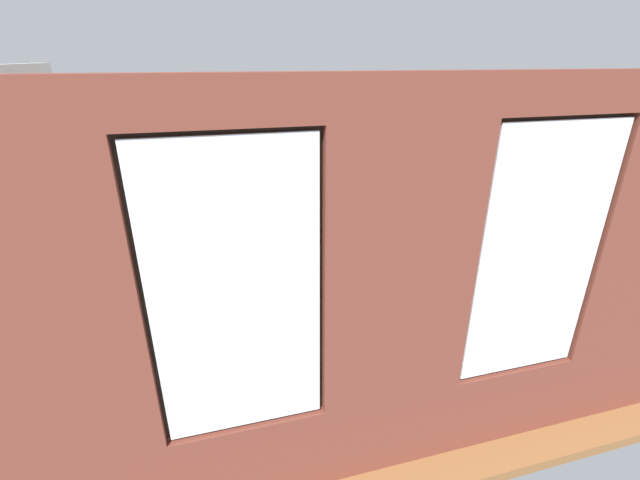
# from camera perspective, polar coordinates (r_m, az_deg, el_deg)

# --- Properties ---
(ground_plane) EXTENTS (6.92, 5.78, 0.10)m
(ground_plane) POSITION_cam_1_polar(r_m,az_deg,el_deg) (5.89, -1.30, -9.03)
(ground_plane) COLOR brown
(brick_wall_with_windows) EXTENTS (6.32, 0.30, 3.02)m
(brick_wall_with_windows) POSITION_cam_1_polar(r_m,az_deg,el_deg) (3.08, 10.19, -9.06)
(brick_wall_with_windows) COLOR brown
(brick_wall_with_windows) RESTS_ON ground_plane
(white_wall_right) EXTENTS (0.10, 4.78, 3.02)m
(white_wall_right) POSITION_cam_1_polar(r_m,az_deg,el_deg) (5.25, -35.84, 1.17)
(white_wall_right) COLOR silver
(white_wall_right) RESTS_ON ground_plane
(couch_by_window) EXTENTS (1.84, 0.87, 0.80)m
(couch_by_window) POSITION_cam_1_polar(r_m,az_deg,el_deg) (4.21, 4.09, -17.84)
(couch_by_window) COLOR black
(couch_by_window) RESTS_ON ground_plane
(couch_left) EXTENTS (0.96, 2.03, 0.80)m
(couch_left) POSITION_cam_1_polar(r_m,az_deg,el_deg) (6.56, 20.32, -3.22)
(couch_left) COLOR black
(couch_left) RESTS_ON ground_plane
(coffee_table) EXTENTS (1.59, 0.87, 0.45)m
(coffee_table) POSITION_cam_1_polar(r_m,az_deg,el_deg) (5.46, 0.21, -6.29)
(coffee_table) COLOR tan
(coffee_table) RESTS_ON ground_plane
(cup_ceramic) EXTENTS (0.09, 0.09, 0.11)m
(cup_ceramic) POSITION_cam_1_polar(r_m,az_deg,el_deg) (5.46, -2.12, -5.09)
(cup_ceramic) COLOR #B23D38
(cup_ceramic) RESTS_ON coffee_table
(table_plant_small) EXTENTS (0.13, 0.13, 0.21)m
(table_plant_small) POSITION_cam_1_polar(r_m,az_deg,el_deg) (5.38, 0.21, -4.79)
(table_plant_small) COLOR #47423D
(table_plant_small) RESTS_ON coffee_table
(remote_silver) EXTENTS (0.18, 0.10, 0.02)m
(remote_silver) POSITION_cam_1_polar(r_m,az_deg,el_deg) (5.68, 4.06, -4.45)
(remote_silver) COLOR #B2B2B7
(remote_silver) RESTS_ON coffee_table
(media_console) EXTENTS (1.28, 0.42, 0.49)m
(media_console) POSITION_cam_1_polar(r_m,az_deg,el_deg) (5.67, -29.97, -10.35)
(media_console) COLOR black
(media_console) RESTS_ON ground_plane
(tv_flatscreen) EXTENTS (1.13, 0.20, 0.74)m
(tv_flatscreen) POSITION_cam_1_polar(r_m,az_deg,el_deg) (5.39, -31.26, -4.78)
(tv_flatscreen) COLOR black
(tv_flatscreen) RESTS_ON media_console
(papasan_chair) EXTENTS (1.17, 1.17, 0.72)m
(papasan_chair) POSITION_cam_1_polar(r_m,az_deg,el_deg) (7.00, -8.14, 0.86)
(papasan_chair) COLOR olive
(papasan_chair) RESTS_ON ground_plane
(potted_plant_corner_far_left) EXTENTS (0.74, 0.77, 1.15)m
(potted_plant_corner_far_left) POSITION_cam_1_polar(r_m,az_deg,el_deg) (5.34, 33.22, -7.55)
(potted_plant_corner_far_left) COLOR beige
(potted_plant_corner_far_left) RESTS_ON ground_plane
(potted_plant_by_left_couch) EXTENTS (0.38, 0.38, 0.63)m
(potted_plant_by_left_couch) POSITION_cam_1_polar(r_m,az_deg,el_deg) (7.45, 11.66, 1.55)
(potted_plant_by_left_couch) COLOR brown
(potted_plant_by_left_couch) RESTS_ON ground_plane
(potted_plant_corner_near_left) EXTENTS (0.44, 0.44, 0.68)m
(potted_plant_corner_near_left) POSITION_cam_1_polar(r_m,az_deg,el_deg) (8.18, 13.30, 3.49)
(potted_plant_corner_near_left) COLOR #47423D
(potted_plant_corner_near_left) RESTS_ON ground_plane
(potted_plant_mid_room_small) EXTENTS (0.29, 0.29, 0.52)m
(potted_plant_mid_room_small) POSITION_cam_1_polar(r_m,az_deg,el_deg) (6.51, 6.48, -1.91)
(potted_plant_mid_room_small) COLOR #47423D
(potted_plant_mid_room_small) RESTS_ON ground_plane
(potted_plant_foreground_right) EXTENTS (0.94, 1.03, 1.54)m
(potted_plant_foreground_right) POSITION_cam_1_polar(r_m,az_deg,el_deg) (7.22, -24.88, 1.14)
(potted_plant_foreground_right) COLOR #9E5638
(potted_plant_foreground_right) RESTS_ON ground_plane
(potted_plant_beside_window_right) EXTENTS (1.03, 0.99, 1.55)m
(potted_plant_beside_window_right) POSITION_cam_1_polar(r_m,az_deg,el_deg) (3.75, -27.69, -16.09)
(potted_plant_beside_window_right) COLOR #9E5638
(potted_plant_beside_window_right) RESTS_ON ground_plane
(potted_plant_between_couches) EXTENTS (0.59, 0.59, 0.98)m
(potted_plant_between_couches) POSITION_cam_1_polar(r_m,az_deg,el_deg) (4.64, 20.48, -10.86)
(potted_plant_between_couches) COLOR beige
(potted_plant_between_couches) RESTS_ON ground_plane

